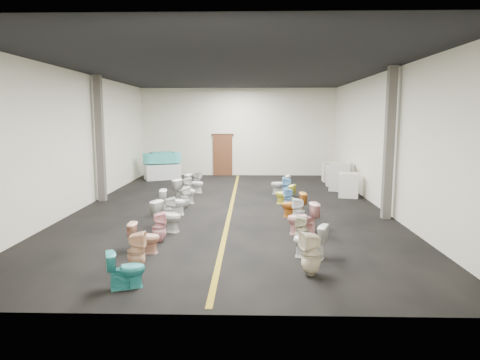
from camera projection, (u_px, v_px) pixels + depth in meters
The scene contains 39 objects.
floor at pixel (231, 207), 14.54m from camera, with size 16.00×16.00×0.00m, color black.
ceiling at pixel (231, 71), 13.88m from camera, with size 16.00×16.00×0.00m, color black.
wall_back at pixel (238, 132), 22.12m from camera, with size 10.00×10.00×0.00m, color beige.
wall_front at pixel (206, 171), 6.30m from camera, with size 10.00×10.00×0.00m, color beige.
wall_left at pixel (82, 141), 14.34m from camera, with size 16.00×16.00×0.00m, color beige.
wall_right at pixel (382, 141), 14.08m from camera, with size 16.00×16.00×0.00m, color beige.
aisle_stripe at pixel (231, 207), 14.54m from camera, with size 0.12×15.60×0.01m, color olive.
back_door at pixel (223, 155), 22.26m from camera, with size 1.00×0.10×2.10m, color #562D19.
door_frame at pixel (223, 135), 22.11m from camera, with size 1.15×0.08×0.10m, color #331C11.
column_left at pixel (100, 139), 15.32m from camera, with size 0.25×0.25×4.50m, color #59544C.
column_right at pixel (389, 144), 12.61m from camera, with size 0.25×0.25×4.50m, color #59544C.
display_table at pixel (162, 172), 20.94m from camera, with size 1.67×0.83×0.74m, color silver.
bathtub at pixel (162, 158), 20.83m from camera, with size 1.80×1.05×0.55m.
appliance_crate_a at pixel (349, 185), 16.29m from camera, with size 0.72×0.72×0.92m, color white.
appliance_crate_b at pixel (341, 177), 17.74m from camera, with size 0.83×0.83×1.14m, color beige.
appliance_crate_c at pixel (335, 176), 19.01m from camera, with size 0.75×0.75×0.85m, color silver.
appliance_crate_d at pixel (330, 172), 20.19m from camera, with size 0.65×0.65×0.93m, color beige.
toilet_left_0 at pixel (126, 269), 7.63m from camera, with size 0.38×0.67×0.69m, color teal.
toilet_left_1 at pixel (136, 251), 8.50m from camera, with size 0.36×0.36×0.79m, color #E5B28D.
toilet_left_2 at pixel (145, 238), 9.60m from camera, with size 0.39×0.69×0.70m, color #E3A184.
toilet_left_3 at pixel (159, 227), 10.43m from camera, with size 0.34×0.35×0.75m, color #F3AAB2.
toilet_left_4 at pixel (167, 216), 11.41m from camera, with size 0.46×0.80×0.82m, color silver.
toilet_left_5 at pixel (169, 210), 12.45m from camera, with size 0.33×0.33×0.73m, color silver.
toilet_left_6 at pixel (173, 202), 13.33m from camera, with size 0.45×0.79×0.81m, color white.
toilet_left_7 at pixel (185, 197), 14.36m from camera, with size 0.33×0.33×0.72m, color white.
toilet_left_8 at pixel (185, 191), 15.20m from camera, with size 0.47×0.82×0.83m, color silver.
toilet_left_9 at pixel (187, 187), 16.25m from camera, with size 0.34×0.35×0.76m, color silver.
toilet_left_10 at pixel (195, 183), 17.24m from camera, with size 0.42×0.73×0.75m, color white.
toilet_left_11 at pixel (197, 180), 18.16m from camera, with size 0.33×0.34×0.73m, color silver.
toilet_right_0 at pixel (311, 254), 8.22m from camera, with size 0.39×0.40×0.86m, color beige.
toilet_right_1 at pixel (310, 241), 9.26m from camera, with size 0.42×0.74×0.76m, color silver.
toilet_right_2 at pixel (302, 230), 10.25m from camera, with size 0.32×0.32×0.70m, color beige.
toilet_right_3 at pixel (303, 218), 11.16m from camera, with size 0.46×0.80×0.82m, color #E8A3A1.
toilet_right_4 at pixel (299, 211), 12.09m from camera, with size 0.35×0.36×0.78m, color white.
toilet_right_5 at pixel (294, 205), 13.07m from camera, with size 0.42×0.73×0.75m, color orange.
toilet_right_6 at pixel (289, 199), 14.04m from camera, with size 0.32×0.33×0.72m, color #7DBAE8.
toilet_right_7 at pixel (285, 194), 14.97m from camera, with size 0.39×0.69×0.71m, color #F2E445.
toilet_right_8 at pixel (287, 188), 15.90m from camera, with size 0.37×0.38×0.82m, color #78BCEB.
toilet_right_9 at pixel (281, 184), 16.89m from camera, with size 0.44×0.77×0.78m, color silver.
Camera 1 is at (0.67, -14.24, 3.05)m, focal length 32.00 mm.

